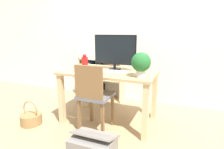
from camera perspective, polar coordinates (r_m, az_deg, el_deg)
name	(u,v)px	position (r m, az deg, el deg)	size (l,w,h in m)	color
ground_plane	(109,120)	(2.80, -0.78, -13.67)	(10.00, 10.00, 0.00)	tan
wall_back	(130,29)	(3.43, 5.63, 13.68)	(8.00, 0.05, 2.60)	silver
desk	(109,80)	(2.59, -0.82, -1.79)	(1.27, 0.74, 0.73)	tan
monitor	(115,51)	(2.61, 0.86, 7.26)	(0.61, 0.18, 0.48)	black
keyboard	(113,71)	(2.49, 0.27, 0.98)	(0.40, 0.11, 0.02)	silver
vase	(85,61)	(2.92, -8.31, 4.09)	(0.10, 0.10, 0.19)	red
potted_plant	(141,63)	(2.22, 8.81, 3.45)	(0.23, 0.23, 0.29)	silver
chair	(94,95)	(2.36, -5.56, -6.09)	(0.40, 0.40, 0.88)	slate
bookshelf	(95,79)	(3.61, -5.08, -1.48)	(0.83, 0.28, 0.77)	#D8BC8C
basket	(31,118)	(2.89, -23.42, -12.17)	(0.28, 0.28, 0.34)	#997547
storage_box	(93,146)	(2.06, -5.79, -20.93)	(0.45, 0.37, 0.28)	gray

